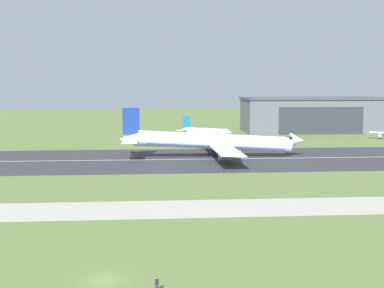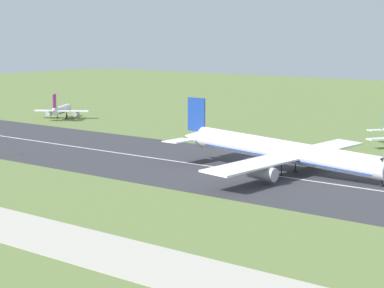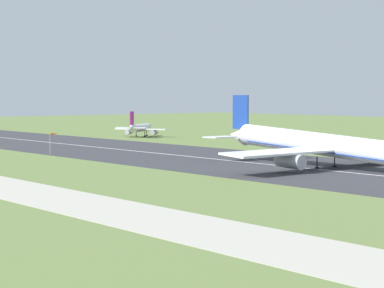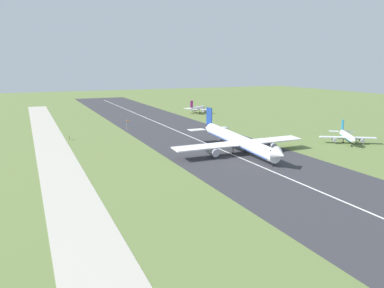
{
  "view_description": "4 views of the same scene",
  "coord_description": "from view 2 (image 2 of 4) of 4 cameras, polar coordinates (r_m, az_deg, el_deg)",
  "views": [
    {
      "loc": [
        5.1,
        -59.55,
        22.41
      ],
      "look_at": [
        16.76,
        80.8,
        6.39
      ],
      "focal_mm": 50.0,
      "sensor_mm": 36.0,
      "label": 1
    },
    {
      "loc": [
        112.52,
        -35.39,
        30.19
      ],
      "look_at": [
        14.18,
        81.58,
        7.58
      ],
      "focal_mm": 70.0,
      "sensor_mm": 36.0,
      "label": 2
    },
    {
      "loc": [
        128.17,
        -19.51,
        15.18
      ],
      "look_at": [
        10.31,
        76.91,
        5.22
      ],
      "focal_mm": 70.0,
      "sensor_mm": 36.0,
      "label": 3
    },
    {
      "loc": [
        148.08,
        25.44,
        33.68
      ],
      "look_at": [
        29.44,
        78.41,
        6.2
      ],
      "focal_mm": 35.0,
      "sensor_mm": 36.0,
      "label": 4
    }
  ],
  "objects": [
    {
      "name": "ground_plane",
      "position": [
        143.42,
        -13.05,
        -3.96
      ],
      "size": [
        736.85,
        736.85,
        0.0
      ],
      "primitive_type": "plane",
      "color": "olive"
    },
    {
      "name": "runway_strip",
      "position": [
        175.98,
        -0.41,
        -1.45
      ],
      "size": [
        496.85,
        49.71,
        0.06
      ],
      "primitive_type": "cube",
      "color": "#333338",
      "rests_on": "ground_plane"
    },
    {
      "name": "runway_centreline",
      "position": [
        175.97,
        -0.41,
        -1.44
      ],
      "size": [
        447.16,
        0.7,
        0.01
      ],
      "primitive_type": "cube",
      "color": "silver",
      "rests_on": "runway_strip"
    },
    {
      "name": "airplane_landing",
      "position": [
        163.32,
        7.15,
        -0.62
      ],
      "size": [
        56.78,
        55.14,
        15.21
      ],
      "color": "white",
      "rests_on": "ground_plane"
    },
    {
      "name": "airplane_parked_west",
      "position": [
        271.41,
        -9.91,
        2.58
      ],
      "size": [
        19.32,
        20.28,
        9.44
      ],
      "color": "white",
      "rests_on": "ground_plane"
    }
  ]
}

